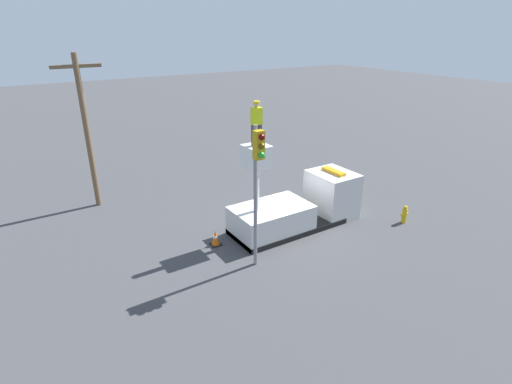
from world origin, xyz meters
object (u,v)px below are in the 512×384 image
at_px(fire_hydrant, 404,214).
at_px(utility_pole, 86,128).
at_px(worker, 257,124).
at_px(traffic_cone_rear, 216,238).
at_px(bucket_truck, 298,208).
at_px(traffic_light_pole, 258,171).

height_order(fire_hydrant, utility_pole, utility_pole).
bearing_deg(worker, traffic_cone_rear, 166.29).
xyz_separation_m(bucket_truck, traffic_cone_rear, (-4.02, 0.43, -0.56)).
bearing_deg(traffic_light_pole, bucket_truck, 28.65).
xyz_separation_m(traffic_light_pole, traffic_cone_rear, (-0.62, 2.29, -3.56)).
height_order(bucket_truck, fire_hydrant, bucket_truck).
distance_m(bucket_truck, traffic_cone_rear, 4.08).
xyz_separation_m(worker, traffic_cone_rear, (-1.77, 0.43, -4.74)).
bearing_deg(worker, bucket_truck, 0.00).
relative_size(bucket_truck, utility_pole, 0.83).
relative_size(fire_hydrant, utility_pole, 0.12).
xyz_separation_m(worker, fire_hydrant, (6.64, -2.49, -4.64)).
bearing_deg(utility_pole, fire_hydrant, -40.27).
height_order(traffic_cone_rear, utility_pole, utility_pole).
distance_m(worker, utility_pole, 8.95).
bearing_deg(utility_pole, bucket_truck, -45.48).
bearing_deg(bucket_truck, worker, 180.00).
distance_m(traffic_light_pole, traffic_cone_rear, 4.28).
distance_m(fire_hydrant, utility_pole, 15.67).
height_order(bucket_truck, traffic_light_pole, traffic_light_pole).
xyz_separation_m(worker, traffic_light_pole, (-1.15, -1.86, -1.18)).
xyz_separation_m(bucket_truck, traffic_light_pole, (-3.40, -1.86, 2.99)).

